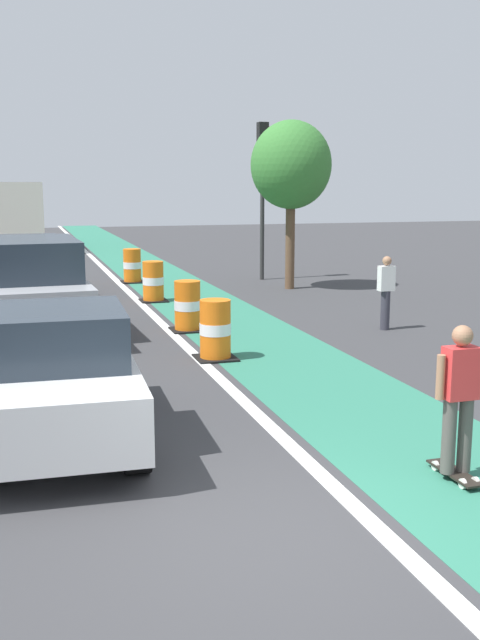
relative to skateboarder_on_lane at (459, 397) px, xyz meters
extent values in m
plane|color=#38383A|center=(-2.25, -0.66, -0.91)|extent=(100.00, 100.00, 0.00)
cube|color=#2D755B|center=(0.15, 11.34, -0.91)|extent=(2.50, 80.00, 0.01)
cube|color=silver|center=(-1.35, 11.34, -0.91)|extent=(0.20, 80.00, 0.01)
cube|color=black|center=(0.00, 0.00, -0.84)|extent=(0.23, 0.80, 0.02)
cylinder|color=silver|center=(-0.08, 0.26, -0.86)|extent=(0.04, 0.11, 0.11)
cylinder|color=silver|center=(0.07, 0.26, -0.86)|extent=(0.04, 0.11, 0.11)
cylinder|color=silver|center=(-0.07, -0.26, -0.86)|extent=(0.04, 0.11, 0.11)
cylinder|color=silver|center=(0.08, -0.26, -0.86)|extent=(0.04, 0.11, 0.11)
cylinder|color=#514C47|center=(-0.10, 0.00, -0.42)|extent=(0.15, 0.15, 0.82)
cylinder|color=#514C47|center=(0.10, 0.00, -0.42)|extent=(0.15, 0.15, 0.82)
cube|color=red|center=(0.00, 0.00, 0.27)|extent=(0.36, 0.22, 0.56)
cylinder|color=#9E7051|center=(-0.24, 0.00, 0.24)|extent=(0.09, 0.09, 0.48)
cylinder|color=#9E7051|center=(0.24, 0.00, 0.24)|extent=(0.09, 0.09, 0.48)
sphere|color=#9E7051|center=(0.00, 0.00, 0.67)|extent=(0.22, 0.22, 0.22)
cube|color=silver|center=(-4.03, 2.48, -0.21)|extent=(2.00, 4.17, 0.72)
cube|color=#232D38|center=(-4.04, 2.23, 0.47)|extent=(1.69, 1.79, 0.64)
cylinder|color=black|center=(-3.16, 3.72, -0.57)|extent=(0.31, 0.69, 0.68)
cylinder|color=black|center=(-3.26, 1.18, -0.57)|extent=(0.31, 0.69, 0.68)
cube|color=#9EA0A5|center=(-4.06, 9.08, -0.12)|extent=(2.03, 4.67, 0.90)
cube|color=#232D38|center=(-4.06, 9.08, 0.73)|extent=(1.74, 2.92, 0.80)
cylinder|color=black|center=(-3.30, 10.54, -0.57)|extent=(0.31, 0.69, 0.68)
cylinder|color=black|center=(-3.18, 7.69, -0.57)|extent=(0.31, 0.69, 0.68)
cube|color=black|center=(-4.13, 15.53, -0.21)|extent=(1.95, 4.15, 0.72)
cube|color=#232D38|center=(-4.12, 15.28, 0.47)|extent=(1.66, 1.76, 0.64)
cylinder|color=black|center=(-4.98, 16.78, -0.57)|extent=(0.30, 0.69, 0.68)
cylinder|color=black|center=(-3.34, 16.82, -0.57)|extent=(0.30, 0.69, 0.68)
cylinder|color=black|center=(-4.91, 14.24, -0.57)|extent=(0.30, 0.69, 0.68)
cylinder|color=black|center=(-3.27, 14.28, -0.57)|extent=(0.30, 0.69, 0.68)
cylinder|color=orange|center=(-1.06, 6.08, -0.66)|extent=(0.56, 0.56, 0.42)
cylinder|color=white|center=(-1.06, 6.08, -0.35)|extent=(0.57, 0.57, 0.21)
cylinder|color=orange|center=(-1.06, 6.08, -0.03)|extent=(0.56, 0.56, 0.42)
cube|color=black|center=(-1.06, 6.08, -0.89)|extent=(0.73, 0.73, 0.04)
cylinder|color=orange|center=(-0.96, 8.79, -0.66)|extent=(0.56, 0.56, 0.42)
cylinder|color=white|center=(-0.96, 8.79, -0.35)|extent=(0.57, 0.57, 0.21)
cylinder|color=orange|center=(-0.96, 8.79, -0.03)|extent=(0.56, 0.56, 0.42)
cube|color=black|center=(-0.96, 8.79, -0.89)|extent=(0.73, 0.73, 0.04)
cylinder|color=orange|center=(-0.94, 13.03, -0.66)|extent=(0.56, 0.56, 0.42)
cylinder|color=white|center=(-0.94, 13.03, -0.35)|extent=(0.57, 0.57, 0.21)
cylinder|color=orange|center=(-0.94, 13.03, -0.03)|extent=(0.56, 0.56, 0.42)
cube|color=black|center=(-0.94, 13.03, -0.89)|extent=(0.73, 0.73, 0.04)
cylinder|color=orange|center=(-0.90, 17.07, -0.66)|extent=(0.56, 0.56, 0.42)
cylinder|color=white|center=(-0.90, 17.07, -0.35)|extent=(0.57, 0.57, 0.21)
cylinder|color=orange|center=(-0.90, 17.07, -0.03)|extent=(0.56, 0.56, 0.42)
cube|color=black|center=(-0.90, 17.07, -0.89)|extent=(0.73, 0.73, 0.04)
cube|color=silver|center=(-4.33, 30.17, 1.07)|extent=(2.41, 5.64, 2.50)
cube|color=#19478C|center=(-4.26, 34.02, 0.62)|extent=(2.24, 1.94, 2.10)
cylinder|color=black|center=(-5.29, 33.84, -0.43)|extent=(0.32, 0.97, 0.96)
cylinder|color=black|center=(-3.23, 33.80, -0.43)|extent=(0.32, 0.97, 0.96)
cylinder|color=black|center=(-3.33, 28.75, -0.43)|extent=(0.32, 0.97, 0.96)
cylinder|color=#2D2D2D|center=(3.35, 16.60, 1.19)|extent=(0.14, 0.14, 4.20)
cube|color=black|center=(3.35, 16.60, 3.74)|extent=(0.32, 0.32, 0.90)
sphere|color=red|center=(3.52, 16.60, 4.00)|extent=(0.16, 0.16, 0.16)
sphere|color=green|center=(3.52, 16.60, 3.48)|extent=(0.16, 0.16, 0.16)
cylinder|color=#33333D|center=(3.20, 7.67, -0.48)|extent=(0.20, 0.20, 0.86)
cube|color=white|center=(3.20, 7.67, 0.22)|extent=(0.34, 0.20, 0.54)
sphere|color=#9E7051|center=(3.20, 7.67, 0.60)|extent=(0.20, 0.20, 0.20)
cylinder|color=brown|center=(3.47, 14.28, 0.39)|extent=(0.28, 0.28, 2.60)
ellipsoid|color=#387A33|center=(3.47, 14.28, 2.79)|extent=(2.40, 2.40, 2.60)
camera|label=1|loc=(-4.38, -6.49, 2.22)|focal=41.17mm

